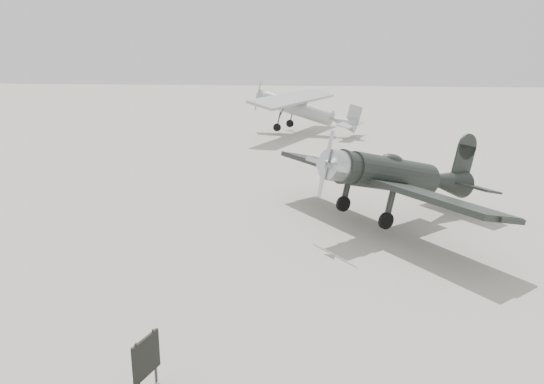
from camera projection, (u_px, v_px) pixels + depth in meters
The scene contains 4 objects.
ground at pixel (260, 271), 16.35m from camera, with size 160.00×160.00×0.00m, color #ABA998.
lowwing_monoplane at pixel (399, 176), 20.36m from camera, with size 9.02×9.86×3.54m.
highwing_monoplane at pixel (302, 106), 41.49m from camera, with size 8.83×12.16×3.49m.
sign_board at pixel (146, 358), 10.50m from camera, with size 0.30×0.81×1.20m.
Camera 1 is at (1.91, -15.00, 6.68)m, focal length 35.00 mm.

